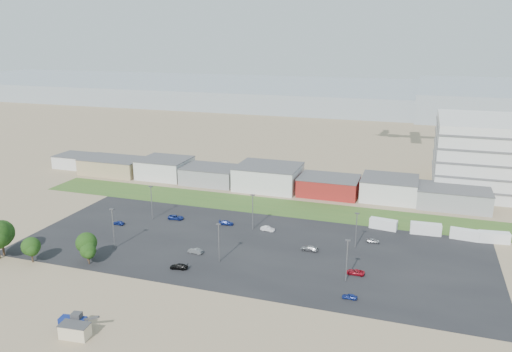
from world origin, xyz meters
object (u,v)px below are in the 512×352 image
at_px(box_trailer_a, 383,224).
at_px(parked_car_9, 176,217).
at_px(parked_car_2, 350,296).
at_px(parked_car_8, 373,241).
at_px(parked_car_0, 355,272).
at_px(parked_car_12, 309,248).
at_px(parked_car_3, 179,266).
at_px(telehandler, 73,320).
at_px(parked_car_5, 118,223).
at_px(portable_shed, 75,331).
at_px(parked_car_11, 268,229).
at_px(parked_car_6, 226,223).
at_px(parked_car_4, 195,251).

relative_size(box_trailer_a, parked_car_9, 1.64).
distance_m(parked_car_2, parked_car_8, 31.19).
height_order(parked_car_0, parked_car_12, parked_car_12).
distance_m(parked_car_0, parked_car_3, 41.02).
xyz_separation_m(box_trailer_a, parked_car_9, (-59.22, -11.85, -0.78)).
height_order(telehandler, parked_car_5, telehandler).
bearing_deg(telehandler, parked_car_2, 21.80).
bearing_deg(portable_shed, parked_car_5, 109.92).
distance_m(parked_car_0, parked_car_12, 16.03).
distance_m(parked_car_3, parked_car_8, 51.38).
bearing_deg(parked_car_3, parked_car_5, -131.66).
bearing_deg(telehandler, portable_shed, -54.21).
bearing_deg(parked_car_9, parked_car_8, -95.58).
xyz_separation_m(parked_car_8, parked_car_11, (-28.90, -0.86, 0.08)).
relative_size(parked_car_6, parked_car_11, 1.07).
height_order(parked_car_4, parked_car_5, parked_car_4).
relative_size(box_trailer_a, parked_car_6, 1.78).
height_order(parked_car_3, parked_car_8, parked_car_3).
distance_m(box_trailer_a, parked_car_2, 42.36).
bearing_deg(parked_car_3, parked_car_4, 172.74).
distance_m(portable_shed, parked_car_2, 54.06).
bearing_deg(parked_car_4, parked_car_6, -173.11).
bearing_deg(parked_car_8, parked_car_2, 174.14).
bearing_deg(parked_car_8, telehandler, 137.22).
bearing_deg(parked_car_3, box_trailer_a, 125.82).
relative_size(portable_shed, parked_car_5, 1.57).
height_order(parked_car_5, parked_car_8, parked_car_5).
distance_m(box_trailer_a, parked_car_3, 59.73).
bearing_deg(parked_car_9, parked_car_5, 117.38).
bearing_deg(telehandler, parked_car_0, 31.32).
xyz_separation_m(telehandler, box_trailer_a, (50.82, 69.51, -0.24)).
height_order(parked_car_3, parked_car_6, parked_car_3).
distance_m(parked_car_0, parked_car_2, 11.46).
xyz_separation_m(telehandler, parked_car_12, (34.25, 48.28, -1.03)).
xyz_separation_m(portable_shed, parked_car_3, (5.17, 30.83, -0.75)).
distance_m(box_trailer_a, parked_car_5, 75.93).
relative_size(parked_car_8, parked_car_11, 0.85).
bearing_deg(parked_car_0, parked_car_5, -98.53).
relative_size(box_trailer_a, parked_car_0, 1.83).
bearing_deg(parked_car_6, parked_car_5, 100.83).
xyz_separation_m(telehandler, parked_car_2, (47.46, 27.30, -1.12)).
distance_m(portable_shed, box_trailer_a, 86.73).
xyz_separation_m(portable_shed, parked_car_9, (-10.65, 60.00, -0.73)).
bearing_deg(parked_car_3, parked_car_8, 118.09).
distance_m(portable_shed, parked_car_0, 60.85).
relative_size(parked_car_4, parked_car_9, 0.85).
relative_size(parked_car_2, parked_car_12, 0.73).
relative_size(parked_car_8, parked_car_12, 0.78).
xyz_separation_m(portable_shed, parked_car_6, (5.20, 60.70, -0.76)).
bearing_deg(parked_car_4, parked_car_3, 7.44).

